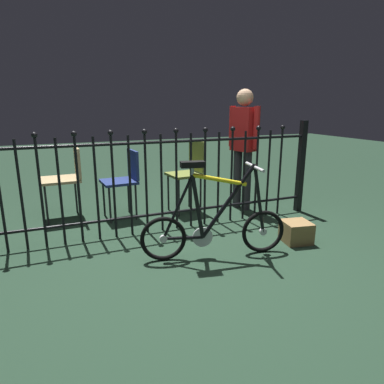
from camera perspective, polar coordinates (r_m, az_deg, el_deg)
The scene contains 8 objects.
ground_plane at distance 3.02m, azimuth -0.36°, elevation -11.49°, with size 20.00×20.00×0.00m, color #1D3324.
iron_fence at distance 3.54m, azimuth -6.42°, elevation 2.21°, with size 3.69×0.07×1.13m.
bicycle at distance 3.00m, azimuth 3.76°, elevation -5.27°, with size 1.29×0.42×0.86m.
chair_tan at distance 4.22m, azimuth -20.21°, elevation 2.74°, with size 0.45×0.45×0.84m.
chair_olive at distance 4.24m, azimuth -0.40°, elevation 3.92°, with size 0.42×0.41×0.88m.
chair_navy at distance 4.08m, azimuth -11.21°, elevation 2.53°, with size 0.41×0.41×0.80m.
person_visitor at distance 4.34m, azimuth 8.60°, elevation 8.56°, with size 0.26×0.46×1.50m.
display_crate at distance 3.52m, azimuth 17.10°, elevation -6.42°, with size 0.26×0.26×0.21m, color olive.
Camera 1 is at (-1.01, -2.51, 1.33)m, focal length 31.86 mm.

